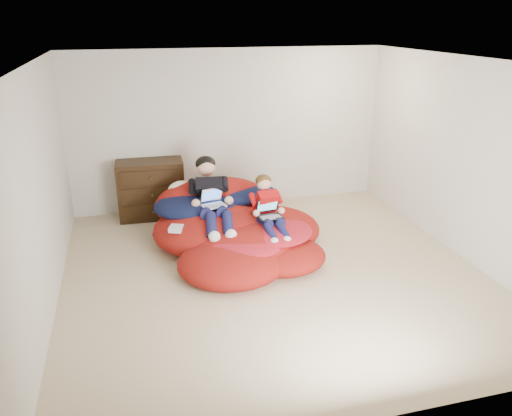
{
  "coord_description": "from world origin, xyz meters",
  "views": [
    {
      "loc": [
        -1.59,
        -5.2,
        2.95
      ],
      "look_at": [
        -0.11,
        0.43,
        0.7
      ],
      "focal_mm": 35.0,
      "sensor_mm": 36.0,
      "label": 1
    }
  ],
  "objects_px": {
    "older_boy": "(211,193)",
    "laptop_white": "(213,201)",
    "younger_boy": "(268,206)",
    "dresser": "(151,189)",
    "beanbag_pile": "(235,230)",
    "laptop_black": "(269,212)"
  },
  "relations": [
    {
      "from": "older_boy",
      "to": "laptop_white",
      "type": "distance_m",
      "value": 0.15
    },
    {
      "from": "beanbag_pile",
      "to": "older_boy",
      "type": "height_order",
      "value": "older_boy"
    },
    {
      "from": "laptop_white",
      "to": "dresser",
      "type": "bearing_deg",
      "value": 120.9
    },
    {
      "from": "older_boy",
      "to": "laptop_black",
      "type": "height_order",
      "value": "older_boy"
    },
    {
      "from": "dresser",
      "to": "older_boy",
      "type": "bearing_deg",
      "value": -55.98
    },
    {
      "from": "dresser",
      "to": "younger_boy",
      "type": "distance_m",
      "value": 2.13
    },
    {
      "from": "laptop_white",
      "to": "older_boy",
      "type": "bearing_deg",
      "value": 90.0
    },
    {
      "from": "dresser",
      "to": "beanbag_pile",
      "type": "distance_m",
      "value": 1.74
    },
    {
      "from": "laptop_white",
      "to": "younger_boy",
      "type": "bearing_deg",
      "value": -25.8
    },
    {
      "from": "dresser",
      "to": "beanbag_pile",
      "type": "xyz_separation_m",
      "value": [
        1.01,
        -1.41,
        -0.2
      ]
    },
    {
      "from": "beanbag_pile",
      "to": "laptop_white",
      "type": "xyz_separation_m",
      "value": [
        -0.26,
        0.16,
        0.39
      ]
    },
    {
      "from": "beanbag_pile",
      "to": "older_boy",
      "type": "bearing_deg",
      "value": 131.06
    },
    {
      "from": "younger_boy",
      "to": "laptop_black",
      "type": "bearing_deg",
      "value": -90.0
    },
    {
      "from": "dresser",
      "to": "younger_boy",
      "type": "xyz_separation_m",
      "value": [
        1.42,
        -1.58,
        0.17
      ]
    },
    {
      "from": "dresser",
      "to": "laptop_black",
      "type": "relative_size",
      "value": 3.03
    },
    {
      "from": "older_boy",
      "to": "laptop_white",
      "type": "xyz_separation_m",
      "value": [
        0.0,
        -0.14,
        -0.05
      ]
    },
    {
      "from": "beanbag_pile",
      "to": "laptop_black",
      "type": "relative_size",
      "value": 7.2
    },
    {
      "from": "younger_boy",
      "to": "laptop_black",
      "type": "height_order",
      "value": "younger_boy"
    },
    {
      "from": "dresser",
      "to": "older_boy",
      "type": "height_order",
      "value": "older_boy"
    },
    {
      "from": "beanbag_pile",
      "to": "younger_boy",
      "type": "height_order",
      "value": "younger_boy"
    },
    {
      "from": "older_boy",
      "to": "laptop_black",
      "type": "xyz_separation_m",
      "value": [
        0.68,
        -0.51,
        -0.14
      ]
    },
    {
      "from": "younger_boy",
      "to": "laptop_white",
      "type": "xyz_separation_m",
      "value": [
        -0.68,
        0.33,
        0.02
      ]
    }
  ]
}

